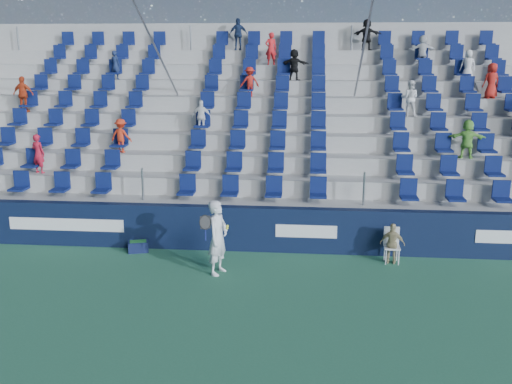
# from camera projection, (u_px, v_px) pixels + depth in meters

# --- Properties ---
(ground) EXTENTS (70.00, 70.00, 0.00)m
(ground) POSITION_uv_depth(u_px,v_px,m) (235.00, 300.00, 12.28)
(ground) COLOR #2E6D4D
(ground) RESTS_ON ground
(sponsor_wall) EXTENTS (24.00, 0.32, 1.20)m
(sponsor_wall) POSITION_uv_depth(u_px,v_px,m) (250.00, 229.00, 15.17)
(sponsor_wall) COLOR #0E1834
(sponsor_wall) RESTS_ON ground
(grandstand) EXTENTS (24.00, 8.17, 6.63)m
(grandstand) POSITION_uv_depth(u_px,v_px,m) (265.00, 142.00, 19.72)
(grandstand) COLOR #A5A5A0
(grandstand) RESTS_ON ground
(tennis_player) EXTENTS (0.71, 0.76, 1.81)m
(tennis_player) POSITION_uv_depth(u_px,v_px,m) (218.00, 237.00, 13.51)
(tennis_player) COLOR silver
(tennis_player) RESTS_ON ground
(line_judge_chair) EXTENTS (0.40, 0.41, 0.89)m
(line_judge_chair) POSITION_uv_depth(u_px,v_px,m) (392.00, 242.00, 14.38)
(line_judge_chair) COLOR white
(line_judge_chair) RESTS_ON ground
(line_judge) EXTENTS (0.65, 0.38, 1.04)m
(line_judge) POSITION_uv_depth(u_px,v_px,m) (392.00, 244.00, 14.24)
(line_judge) COLOR tan
(line_judge) RESTS_ON ground
(ball_bin) EXTENTS (0.60, 0.48, 0.30)m
(ball_bin) POSITION_uv_depth(u_px,v_px,m) (138.00, 246.00, 15.16)
(ball_bin) COLOR #10173A
(ball_bin) RESTS_ON ground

